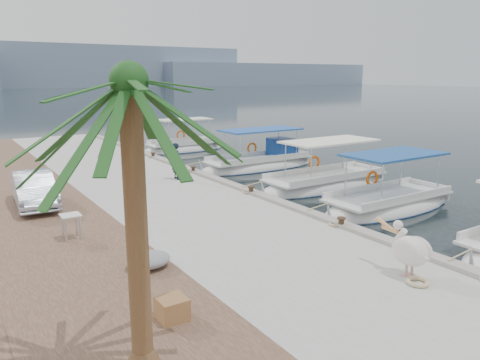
# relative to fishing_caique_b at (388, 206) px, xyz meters

# --- Properties ---
(ground) EXTENTS (400.00, 400.00, 0.00)m
(ground) POSITION_rel_fishing_caique_b_xyz_m (-3.90, 1.82, -0.12)
(ground) COLOR black
(ground) RESTS_ON ground
(concrete_quay) EXTENTS (6.00, 40.00, 0.50)m
(concrete_quay) POSITION_rel_fishing_caique_b_xyz_m (-6.90, 6.82, 0.13)
(concrete_quay) COLOR #A3A39D
(concrete_quay) RESTS_ON ground
(quay_curb) EXTENTS (0.44, 40.00, 0.12)m
(quay_curb) POSITION_rel_fishing_caique_b_xyz_m (-4.12, 6.82, 0.44)
(quay_curb) COLOR gray
(quay_curb) RESTS_ON concrete_quay
(cobblestone_strip) EXTENTS (4.00, 40.00, 0.50)m
(cobblestone_strip) POSITION_rel_fishing_caique_b_xyz_m (-11.90, 6.82, 0.13)
(cobblestone_strip) COLOR brown
(cobblestone_strip) RESTS_ON ground
(distant_hills) EXTENTS (330.00, 60.00, 18.00)m
(distant_hills) POSITION_rel_fishing_caique_b_xyz_m (25.71, 203.32, 7.49)
(distant_hills) COLOR gray
(distant_hills) RESTS_ON ground
(fishing_caique_b) EXTENTS (6.61, 2.41, 2.83)m
(fishing_caique_b) POSITION_rel_fishing_caique_b_xyz_m (0.00, 0.00, 0.00)
(fishing_caique_b) COLOR silver
(fishing_caique_b) RESTS_ON ground
(fishing_caique_c) EXTENTS (7.55, 2.41, 2.83)m
(fishing_caique_c) POSITION_rel_fishing_caique_b_xyz_m (0.47, 4.06, -0.00)
(fishing_caique_c) COLOR silver
(fishing_caique_c) RESTS_ON ground
(fishing_caique_d) EXTENTS (7.62, 2.27, 2.83)m
(fishing_caique_d) POSITION_rel_fishing_caique_b_xyz_m (0.61, 9.57, 0.06)
(fishing_caique_d) COLOR silver
(fishing_caique_d) RESTS_ON ground
(fishing_caique_e) EXTENTS (6.05, 2.02, 2.83)m
(fishing_caique_e) POSITION_rel_fishing_caique_b_xyz_m (-0.28, 17.51, 0.00)
(fishing_caique_e) COLOR silver
(fishing_caique_e) RESTS_ON ground
(mooring_bollards) EXTENTS (0.28, 20.28, 0.33)m
(mooring_bollards) POSITION_rel_fishing_caique_b_xyz_m (-4.25, 3.32, 0.57)
(mooring_bollards) COLOR black
(mooring_bollards) RESTS_ON concrete_quay
(pelican) EXTENTS (0.62, 1.62, 1.25)m
(pelican) POSITION_rel_fishing_caique_b_xyz_m (-5.49, -5.13, 1.02)
(pelican) COLOR tan
(pelican) RESTS_ON concrete_quay
(fisherman) EXTENTS (0.40, 0.61, 1.67)m
(fisherman) POSITION_rel_fishing_caique_b_xyz_m (-5.51, 7.51, 1.21)
(fisherman) COLOR black
(fisherman) RESTS_ON concrete_quay
(date_palm) EXTENTS (4.60, 4.60, 5.49)m
(date_palm) POSITION_rel_fishing_caique_b_xyz_m (-12.17, -5.17, 4.92)
(date_palm) COLOR brown
(date_palm) RESTS_ON cobblestone_strip
(parked_car) EXTENTS (1.55, 3.86, 1.25)m
(parked_car) POSITION_rel_fishing_caique_b_xyz_m (-11.80, 6.26, 1.00)
(parked_car) COLOR silver
(parked_car) RESTS_ON cobblestone_strip
(wooden_crate) EXTENTS (0.55, 0.55, 0.44)m
(wooden_crate) POSITION_rel_fishing_caique_b_xyz_m (-11.09, -3.95, 0.60)
(wooden_crate) COLOR brown
(wooden_crate) RESTS_ON cobblestone_strip
(tarp_bundle) EXTENTS (1.10, 0.90, 0.40)m
(tarp_bundle) POSITION_rel_fishing_caique_b_xyz_m (-10.51, -1.34, 0.58)
(tarp_bundle) COLOR gray
(tarp_bundle) RESTS_ON cobblestone_strip
(folding_table) EXTENTS (0.55, 0.55, 0.73)m
(folding_table) POSITION_rel_fishing_caique_b_xyz_m (-11.58, 1.87, 0.90)
(folding_table) COLOR silver
(folding_table) RESTS_ON cobblestone_strip
(rope_coil) EXTENTS (0.54, 0.54, 0.10)m
(rope_coil) POSITION_rel_fishing_caique_b_xyz_m (-5.71, -5.58, 0.43)
(rope_coil) COLOR #C6B284
(rope_coil) RESTS_ON concrete_quay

